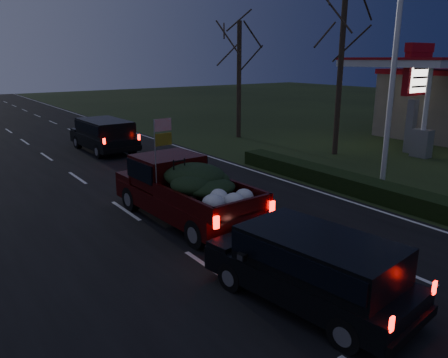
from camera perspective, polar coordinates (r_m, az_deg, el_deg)
ground at (r=10.60m, az=-1.80°, el=-11.68°), size 120.00×120.00×0.00m
road_asphalt at (r=10.59m, az=-1.80°, el=-11.63°), size 14.00×120.00×0.02m
hedge_row at (r=17.54m, az=14.15°, el=0.02°), size 1.00×10.00×0.60m
light_pole at (r=17.72m, az=21.61°, el=16.54°), size 0.50×0.90×9.16m
gas_price_pylon at (r=24.82m, az=23.82°, el=11.75°), size 2.00×0.41×5.57m
gas_canopy at (r=27.03m, az=24.36°, el=13.14°), size 7.10×6.10×4.88m
bare_tree_mid at (r=23.16m, az=15.32°, el=18.72°), size 3.60×3.60×8.50m
bare_tree_far at (r=27.52m, az=2.00°, el=16.30°), size 3.60×3.60×7.00m
pickup_truck at (r=13.34m, az=-5.19°, el=-0.99°), size 2.34×5.53×2.85m
lead_suv at (r=24.10m, az=-15.39°, el=5.91°), size 2.12×4.89×1.39m
rear_suv at (r=8.97m, az=11.66°, el=-10.65°), size 2.39×4.50×1.24m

